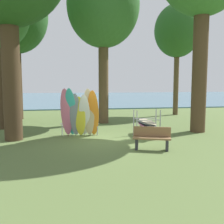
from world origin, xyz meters
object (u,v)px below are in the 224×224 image
tree_deep_back (103,7)px  park_bench (152,138)px  board_storage_rack (147,125)px  tree_far_right_back (15,17)px  tree_far_left_back (177,31)px  leaning_board_pile (80,114)px

tree_deep_back → park_bench: size_ratio=6.53×
tree_deep_back → board_storage_rack: 7.87m
tree_far_right_back → tree_deep_back: (5.51, -2.75, 0.15)m
tree_deep_back → board_storage_rack: (1.44, -4.36, -6.39)m
tree_far_left_back → leaning_board_pile: tree_far_left_back is taller
leaning_board_pile → board_storage_rack: size_ratio=1.06×
tree_deep_back → leaning_board_pile: bearing=-113.1°
tree_deep_back → leaning_board_pile: 7.22m
park_bench → tree_far_left_back: bearing=62.8°
board_storage_rack → park_bench: 2.48m
tree_far_left_back → tree_deep_back: bearing=-152.0°
tree_far_right_back → park_bench: bearing=-56.1°
tree_far_right_back → board_storage_rack: tree_far_right_back is taller
tree_deep_back → park_bench: 9.43m
tree_far_left_back → board_storage_rack: tree_far_left_back is taller
tree_far_right_back → board_storage_rack: (6.96, -7.11, -6.24)m
leaning_board_pile → park_bench: size_ratio=1.55×
tree_far_right_back → park_bench: 13.13m
tree_far_right_back → leaning_board_pile: 9.56m
tree_far_left_back → park_bench: bearing=-117.2°
tree_far_left_back → tree_deep_back: size_ratio=0.88×
leaning_board_pile → board_storage_rack: (3.08, -0.51, -0.50)m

